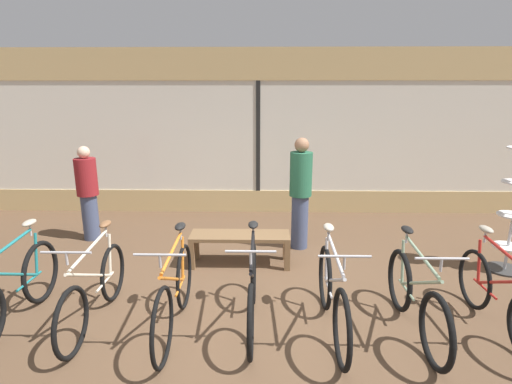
% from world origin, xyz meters
% --- Properties ---
extents(ground_plane, '(24.00, 24.00, 0.00)m').
position_xyz_m(ground_plane, '(0.00, 0.00, 0.00)').
color(ground_plane, brown).
extents(shop_back_wall, '(12.00, 0.08, 3.20)m').
position_xyz_m(shop_back_wall, '(0.00, 3.74, 1.64)').
color(shop_back_wall, tan).
rests_on(shop_back_wall, ground_plane).
extents(bicycle_far_left, '(0.46, 1.76, 1.05)m').
position_xyz_m(bicycle_far_left, '(-2.49, -0.38, 0.40)').
color(bicycle_far_left, black).
rests_on(bicycle_far_left, ground_plane).
extents(bicycle_left, '(0.46, 1.72, 1.02)m').
position_xyz_m(bicycle_left, '(-1.66, -0.33, 0.38)').
color(bicycle_left, black).
rests_on(bicycle_left, ground_plane).
extents(bicycle_center_left, '(0.46, 1.73, 1.05)m').
position_xyz_m(bicycle_center_left, '(-0.79, -0.45, 0.41)').
color(bicycle_center_left, black).
rests_on(bicycle_center_left, ground_plane).
extents(bicycle_center, '(0.46, 1.69, 1.03)m').
position_xyz_m(bicycle_center, '(0.00, -0.34, 0.39)').
color(bicycle_center, black).
rests_on(bicycle_center, ground_plane).
extents(bicycle_center_right, '(0.46, 1.73, 1.04)m').
position_xyz_m(bicycle_center_right, '(0.82, -0.44, 0.40)').
color(bicycle_center_right, black).
rests_on(bicycle_center_right, ground_plane).
extents(bicycle_right, '(0.46, 1.68, 1.03)m').
position_xyz_m(bicycle_right, '(1.65, -0.46, 0.38)').
color(bicycle_right, black).
rests_on(bicycle_right, ground_plane).
extents(bicycle_far_right, '(0.46, 1.67, 1.02)m').
position_xyz_m(bicycle_far_right, '(2.52, -0.40, 0.38)').
color(bicycle_far_right, black).
rests_on(bicycle_far_right, ground_plane).
extents(display_bench, '(1.40, 0.44, 0.46)m').
position_xyz_m(display_bench, '(-0.22, 1.17, 0.37)').
color(display_bench, brown).
rests_on(display_bench, ground_plane).
extents(customer_near_rack, '(0.48, 0.48, 1.74)m').
position_xyz_m(customer_near_rack, '(0.68, 1.83, 0.92)').
color(customer_near_rack, '#424C6B').
rests_on(customer_near_rack, ground_plane).
extents(customer_by_window, '(0.48, 0.48, 1.56)m').
position_xyz_m(customer_by_window, '(-2.76, 2.13, 0.81)').
color(customer_by_window, '#424C6B').
rests_on(customer_by_window, ground_plane).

